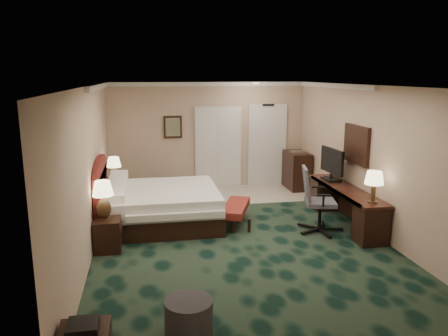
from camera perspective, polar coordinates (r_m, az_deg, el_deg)
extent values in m
cube|color=black|center=(7.92, 1.97, -9.25)|extent=(5.00, 7.50, 0.00)
cube|color=silver|center=(7.38, 2.13, 10.67)|extent=(5.00, 7.50, 0.00)
cube|color=tan|center=(11.18, -2.06, 4.22)|extent=(5.00, 0.00, 2.70)
cube|color=tan|center=(4.10, 13.44, -10.26)|extent=(5.00, 0.00, 2.70)
cube|color=tan|center=(7.43, -17.16, -0.37)|extent=(0.00, 7.50, 2.70)
cube|color=tan|center=(8.42, 18.91, 0.95)|extent=(0.00, 7.50, 2.70)
cube|color=#BFB49F|center=(10.80, 3.39, -3.36)|extent=(3.20, 1.70, 0.01)
cube|color=silver|center=(11.51, 5.64, 2.90)|extent=(1.02, 0.06, 2.18)
cube|color=silver|center=(11.22, -0.75, 2.71)|extent=(1.20, 0.06, 2.10)
cube|color=#445E55|center=(11.01, -6.70, 5.34)|extent=(0.45, 0.06, 0.55)
cube|color=white|center=(8.89, 16.91, 2.96)|extent=(0.05, 0.95, 0.75)
cube|color=white|center=(8.71, -8.07, -4.95)|extent=(2.18, 2.02, 0.69)
cube|color=black|center=(7.62, -14.94, -8.39)|extent=(0.43, 0.50, 0.54)
cube|color=black|center=(9.96, -13.83, -3.41)|extent=(0.45, 0.51, 0.56)
cube|color=maroon|center=(8.62, 1.52, -6.04)|extent=(0.81, 1.25, 0.40)
cylinder|color=#2D2D2E|center=(5.24, -4.61, -18.78)|extent=(0.69, 0.69, 0.40)
cube|color=black|center=(8.88, 15.51, -4.83)|extent=(0.54, 2.51, 0.73)
cube|color=black|center=(9.27, 13.90, 0.44)|extent=(0.13, 0.88, 0.68)
cube|color=black|center=(11.33, 9.46, -0.32)|extent=(0.50, 0.90, 0.95)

